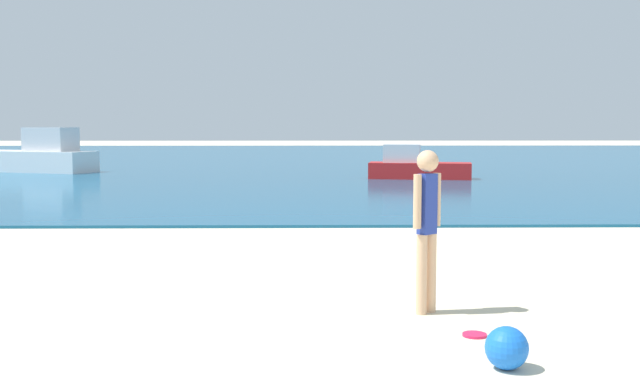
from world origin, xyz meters
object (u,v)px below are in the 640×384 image
object	(u,v)px
beach_ball	(507,348)
boat_far	(36,156)
frisbee	(475,335)
boat_near	(416,167)
person_standing	(427,221)

from	to	relation	value
beach_ball	boat_far	bearing A→B (deg)	116.97
frisbee	beach_ball	distance (m)	0.98
boat_far	beach_ball	size ratio (longest dim) A/B	16.22
frisbee	boat_near	world-z (taller)	boat_near
boat_far	beach_ball	bearing A→B (deg)	137.83
boat_near	beach_ball	distance (m)	21.43
person_standing	frisbee	xyz separation A→B (m)	(0.32, -0.89, -0.97)
person_standing	beach_ball	xyz separation A→B (m)	(0.37, -1.85, -0.80)
frisbee	beach_ball	size ratio (longest dim) A/B	0.65
person_standing	beach_ball	bearing A→B (deg)	60.20
boat_far	beach_ball	world-z (taller)	boat_far
boat_near	boat_far	distance (m)	15.99
boat_near	beach_ball	bearing A→B (deg)	-85.70
boat_near	frisbee	bearing A→B (deg)	-86.11
person_standing	boat_far	size ratio (longest dim) A/B	0.30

